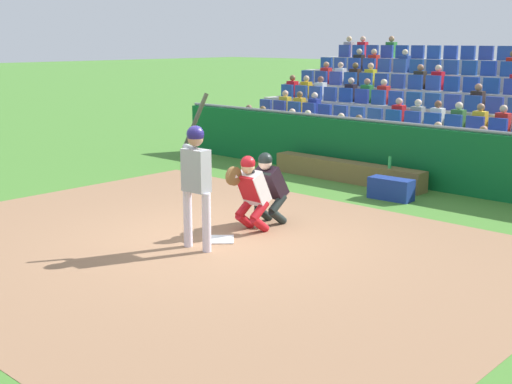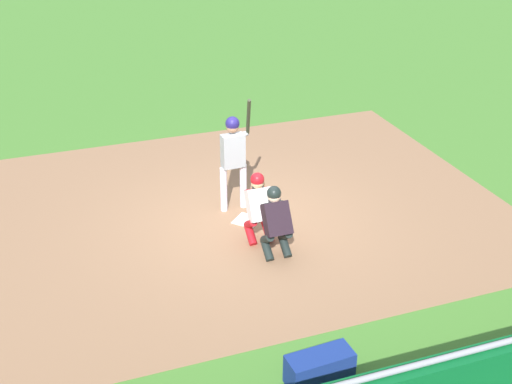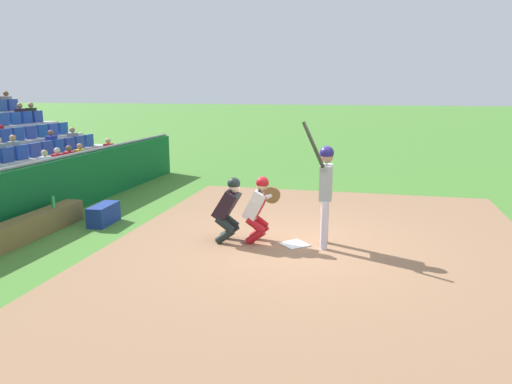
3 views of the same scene
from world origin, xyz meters
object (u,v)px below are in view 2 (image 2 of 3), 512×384
batter_at_plate (234,153)px  home_plate_umpire (276,220)px  water_bottle_on_bench (392,379)px  catcher_crouching (259,204)px  equipment_duffel_bag (320,368)px  dugout_bench (470,381)px  home_plate_marker (247,220)px

batter_at_plate → home_plate_umpire: batter_at_plate is taller
batter_at_plate → water_bottle_on_bench: batter_at_plate is taller
catcher_crouching → home_plate_umpire: (0.09, -0.56, -0.03)m
home_plate_umpire → water_bottle_on_bench: (0.02, -3.76, -0.12)m
batter_at_plate → catcher_crouching: batter_at_plate is taller
batter_at_plate → water_bottle_on_bench: 5.56m
catcher_crouching → equipment_duffel_bag: bearing=-97.0°
batter_at_plate → dugout_bench: batter_at_plate is taller
home_plate_marker → home_plate_umpire: home_plate_umpire is taller
catcher_crouching → batter_at_plate: bearing=93.0°
equipment_duffel_bag → dugout_bench: bearing=-30.5°
batter_at_plate → equipment_duffel_bag: batter_at_plate is taller
dugout_bench → catcher_crouching: bearing=105.7°
catcher_crouching → home_plate_marker: bearing=89.2°
batter_at_plate → dugout_bench: 5.79m
home_plate_umpire → equipment_duffel_bag: size_ratio=1.46×
water_bottle_on_bench → dugout_bench: bearing=-2.3°
home_plate_umpire → dugout_bench: size_ratio=0.33×
dugout_bench → home_plate_marker: bearing=103.5°
catcher_crouching → home_plate_umpire: catcher_crouching is taller
dugout_bench → home_plate_umpire: bearing=106.6°
home_plate_umpire → home_plate_marker: bearing=93.8°
home_plate_umpire → water_bottle_on_bench: home_plate_umpire is taller
home_plate_umpire → dugout_bench: 3.99m
home_plate_marker → home_plate_umpire: size_ratio=0.35×
batter_at_plate → water_bottle_on_bench: bearing=-88.1°
catcher_crouching → dugout_bench: 4.55m
dugout_bench → water_bottle_on_bench: 1.16m
home_plate_marker → water_bottle_on_bench: size_ratio=1.77×
dugout_bench → equipment_duffel_bag: dugout_bench is taller
home_plate_marker → water_bottle_on_bench: 5.03m
catcher_crouching → equipment_duffel_bag: size_ratio=1.48×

